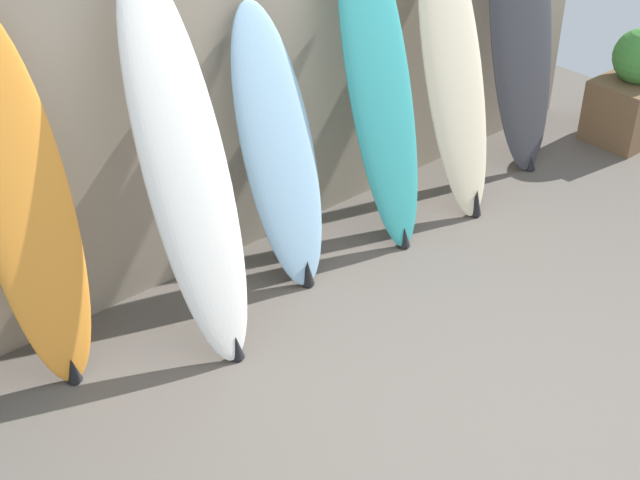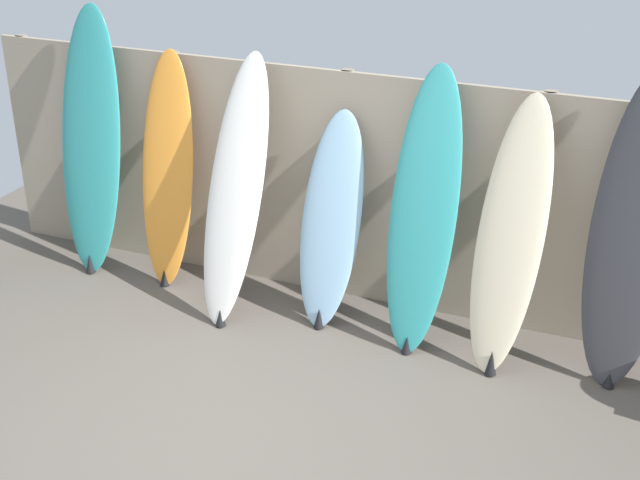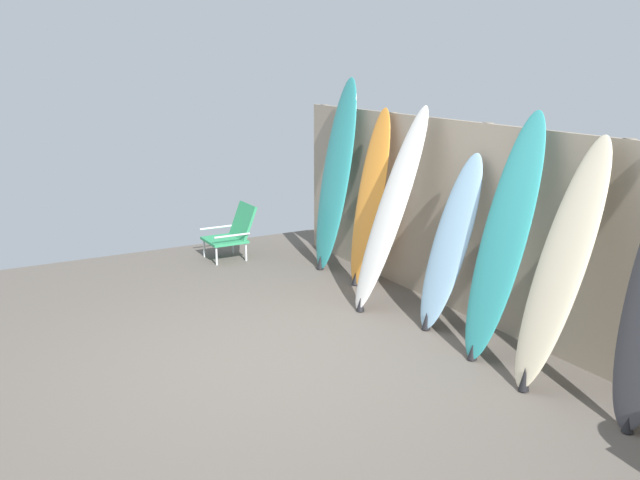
% 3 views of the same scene
% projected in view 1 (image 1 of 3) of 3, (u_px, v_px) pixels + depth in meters
% --- Properties ---
extents(ground, '(7.68, 7.68, 0.00)m').
position_uv_depth(ground, '(496.00, 421.00, 4.21)').
color(ground, '#5B544C').
extents(fence_back, '(6.08, 0.11, 1.80)m').
position_uv_depth(fence_back, '(235.00, 110.00, 4.99)').
color(fence_back, gray).
rests_on(fence_back, ground).
extents(surfboard_orange_1, '(0.45, 0.42, 1.86)m').
position_uv_depth(surfboard_orange_1, '(27.00, 211.00, 4.05)').
color(surfboard_orange_1, orange).
rests_on(surfboard_orange_1, ground).
extents(surfboard_white_2, '(0.51, 0.81, 1.94)m').
position_uv_depth(surfboard_white_2, '(187.00, 172.00, 4.27)').
color(surfboard_white_2, white).
rests_on(surfboard_white_2, ground).
extents(surfboard_skyblue_3, '(0.48, 0.58, 1.56)m').
position_uv_depth(surfboard_skyblue_3, '(279.00, 152.00, 4.85)').
color(surfboard_skyblue_3, '#8CB7D6').
rests_on(surfboard_skyblue_3, ground).
extents(surfboard_teal_4, '(0.47, 0.62, 1.97)m').
position_uv_depth(surfboard_teal_4, '(380.00, 86.00, 5.09)').
color(surfboard_teal_4, teal).
rests_on(surfboard_teal_4, ground).
extents(surfboard_cream_5, '(0.52, 0.72, 1.84)m').
position_uv_depth(surfboard_cream_5, '(454.00, 71.00, 5.44)').
color(surfboard_cream_5, beige).
rests_on(surfboard_cream_5, ground).
extents(surfboard_charcoal_6, '(0.62, 0.60, 2.09)m').
position_uv_depth(surfboard_charcoal_6, '(521.00, 18.00, 5.86)').
color(surfboard_charcoal_6, '#38383D').
rests_on(surfboard_charcoal_6, ground).
extents(planter_box, '(0.61, 0.44, 0.84)m').
position_uv_depth(planter_box, '(634.00, 91.00, 6.51)').
color(planter_box, brown).
rests_on(planter_box, ground).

